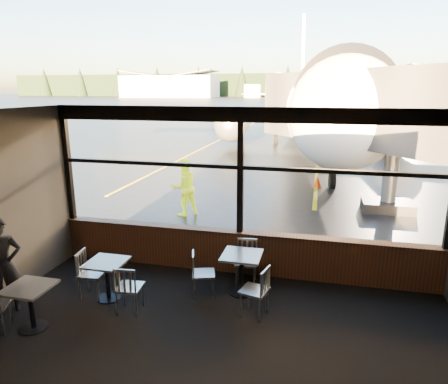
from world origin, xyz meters
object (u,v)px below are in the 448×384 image
(chair_near_n, at_px, (246,263))
(passenger, at_px, (2,266))
(cafe_table_mid, at_px, (108,280))
(ground_crew, at_px, (184,187))
(cafe_table_near, at_px, (242,274))
(chair_mid_w, at_px, (92,274))
(cone_nose, at_px, (317,182))
(jet_bridge, at_px, (389,133))
(chair_near_w, at_px, (204,274))
(chair_mid_s, at_px, (130,288))
(airliner, at_px, (314,62))
(cafe_table_left, at_px, (31,308))
(chair_near_e, at_px, (254,291))

(chair_near_n, relative_size, passenger, 0.53)
(cafe_table_mid, height_order, ground_crew, ground_crew)
(cafe_table_near, bearing_deg, passenger, -157.97)
(cafe_table_mid, relative_size, chair_mid_w, 0.82)
(ground_crew, distance_m, cone_nose, 6.20)
(cafe_table_near, bearing_deg, jet_bridge, 62.08)
(chair_near_w, bearing_deg, chair_mid_s, -70.20)
(chair_near_n, height_order, ground_crew, ground_crew)
(airliner, bearing_deg, chair_near_n, -97.60)
(chair_near_n, relative_size, cone_nose, 1.98)
(cafe_table_near, relative_size, cone_nose, 1.75)
(cafe_table_left, relative_size, ground_crew, 0.43)
(jet_bridge, distance_m, ground_crew, 6.57)
(chair_near_e, distance_m, chair_near_w, 1.14)
(ground_crew, height_order, cone_nose, ground_crew)
(chair_mid_w, xyz_separation_m, passenger, (-1.20, -0.81, 0.41))
(airliner, height_order, cafe_table_mid, airliner)
(chair_mid_w, distance_m, ground_crew, 5.29)
(chair_near_e, distance_m, chair_mid_s, 2.18)
(airliner, relative_size, chair_near_w, 41.43)
(airliner, relative_size, cafe_table_near, 45.16)
(chair_mid_s, height_order, ground_crew, ground_crew)
(cafe_table_near, xyz_separation_m, chair_near_n, (0.02, 0.39, 0.05))
(passenger, bearing_deg, chair_near_e, -29.24)
(jet_bridge, height_order, cafe_table_near, jet_bridge)
(cafe_table_left, relative_size, chair_mid_s, 0.84)
(cafe_table_near, relative_size, cafe_table_mid, 1.07)
(cafe_table_mid, distance_m, chair_mid_w, 0.34)
(airliner, height_order, passenger, airliner)
(chair_mid_w, xyz_separation_m, cone_nose, (4.05, 9.95, -0.23))
(cafe_table_near, height_order, passenger, passenger)
(cafe_table_near, relative_size, ground_crew, 0.46)
(cafe_table_left, relative_size, cone_nose, 1.64)
(jet_bridge, relative_size, chair_near_n, 12.66)
(ground_crew, bearing_deg, chair_near_n, 79.95)
(chair_near_n, bearing_deg, cone_nose, -103.71)
(cafe_table_mid, bearing_deg, chair_mid_w, 176.69)
(cafe_table_left, distance_m, chair_near_e, 3.68)
(airliner, relative_size, cafe_table_left, 47.97)
(cafe_table_near, bearing_deg, ground_crew, 120.85)
(airliner, relative_size, passenger, 21.04)
(chair_near_w, bearing_deg, chair_near_e, 48.95)
(cafe_table_near, distance_m, chair_near_w, 0.73)
(jet_bridge, xyz_separation_m, chair_near_n, (-3.37, -5.99, -2.06))
(chair_near_e, relative_size, ground_crew, 0.52)
(cone_nose, bearing_deg, cafe_table_near, -98.26)
(cafe_table_near, relative_size, cafe_table_left, 1.06)
(chair_mid_s, relative_size, chair_mid_w, 0.98)
(chair_mid_w, bearing_deg, ground_crew, 174.01)
(airliner, distance_m, passenger, 23.78)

